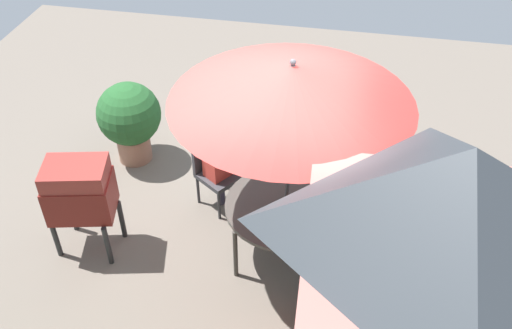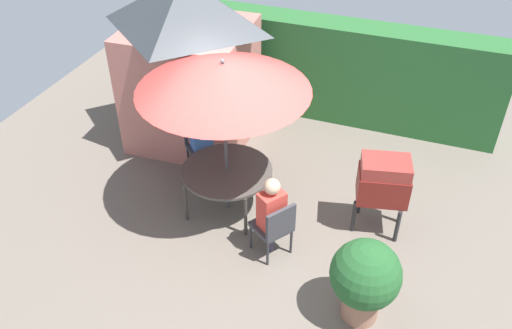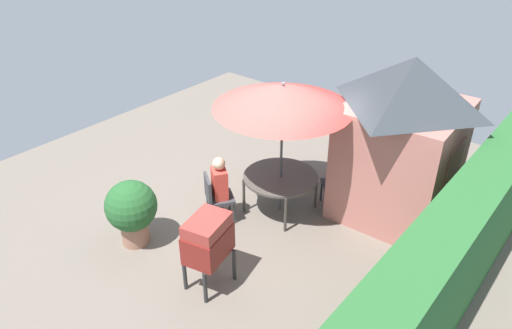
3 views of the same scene
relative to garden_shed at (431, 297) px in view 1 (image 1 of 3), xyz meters
name	(u,v)px [view 1 (image 1 of 3)]	position (x,y,z in m)	size (l,w,h in m)	color
ground_plane	(246,226)	(1.83, -1.90, -1.49)	(11.00, 11.00, 0.00)	#6B6056
garden_shed	(431,297)	(0.00, 0.00, 0.00)	(2.16, 2.00, 2.91)	#B26B60
patio_table	(286,208)	(1.32, -1.61, -0.82)	(1.34, 1.34, 0.72)	#47423D
patio_umbrella	(292,84)	(1.32, -1.61, 0.75)	(2.34, 2.34, 2.49)	#4C4C51
bbq_grill	(79,191)	(3.53, -1.25, -0.64)	(0.79, 0.64, 1.20)	maroon
chair_near_shed	(215,168)	(2.29, -2.29, -0.96)	(0.64, 0.64, 0.90)	#38383D
chair_far_side	(354,283)	(0.52, -0.83, -0.96)	(0.65, 0.65, 0.90)	#38383D
potted_plant_by_shed	(129,118)	(3.61, -2.91, -0.81)	(0.85, 0.85, 1.16)	#936651
person_in_red	(219,154)	(2.22, -2.24, -0.70)	(0.39, 0.42, 1.26)	#CC3D33
person_in_blue	(351,260)	(0.58, -0.89, -0.70)	(0.41, 0.41, 1.26)	#3866B2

